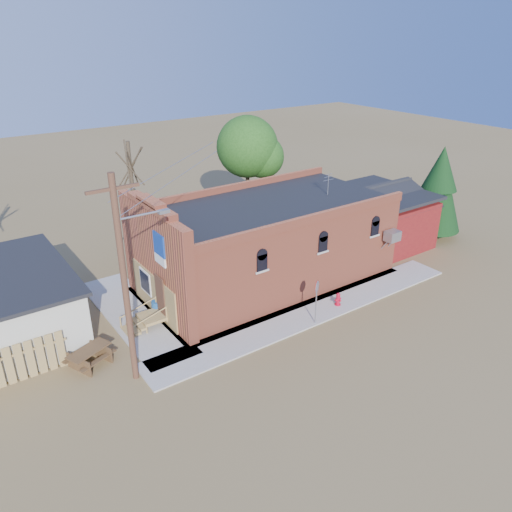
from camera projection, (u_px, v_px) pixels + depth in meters
ground at (301, 329)px, 24.81m from camera, size 120.00×120.00×0.00m
sidewalk_south at (312, 312)px, 26.25m from camera, size 19.00×2.20×0.08m
sidewalk_west at (134, 315)px, 25.96m from camera, size 2.60×10.00×0.08m
brick_bar at (263, 243)px, 28.78m from camera, size 16.40×7.97×6.30m
red_shed at (380, 211)px, 33.97m from camera, size 5.40×6.40×4.30m
wood_fence at (4, 368)px, 20.57m from camera, size 5.20×0.10×1.80m
utility_pole at (125, 278)px, 19.45m from camera, size 3.12×0.26×9.00m
tree_bare_near at (130, 166)px, 30.42m from camera, size 2.80×2.80×7.65m
tree_leafy at (247, 147)px, 35.51m from camera, size 4.40×4.40×8.15m
evergreen_tree at (439, 186)px, 34.34m from camera, size 3.60×3.60×6.50m
fire_hydrant at (338, 299)px, 26.70m from camera, size 0.41×0.39×0.72m
stop_sign at (317, 291)px, 24.50m from camera, size 0.54×0.43×2.36m
trash_barrel at (157, 308)px, 25.75m from camera, size 0.67×0.67×0.81m
picnic_table at (89, 355)px, 22.00m from camera, size 2.31×2.05×0.79m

